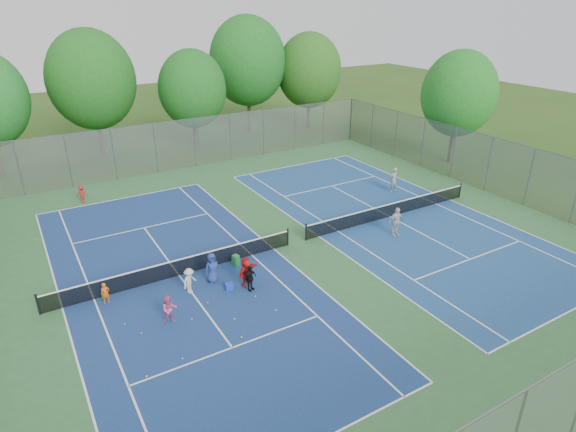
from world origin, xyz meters
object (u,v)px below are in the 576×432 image
object	(u,v)px
ball_hopper	(236,260)
instructor	(393,180)
net_left	(178,268)
net_right	(390,210)
ball_crate	(229,286)

from	to	relation	value
ball_hopper	instructor	world-z (taller)	instructor
net_left	net_right	bearing A→B (deg)	0.00
net_right	ball_hopper	world-z (taller)	net_right
net_right	ball_hopper	xyz separation A→B (m)	(-11.09, -0.54, -0.15)
net_left	net_right	size ratio (longest dim) A/B	1.00
net_right	net_left	bearing A→B (deg)	180.00
net_left	net_right	distance (m)	14.00
net_left	ball_hopper	distance (m)	2.96
net_right	instructor	size ratio (longest dim) A/B	7.06
net_left	ball_hopper	world-z (taller)	net_left
ball_hopper	ball_crate	bearing A→B (deg)	-123.25
net_left	net_right	world-z (taller)	same
net_left	ball_hopper	size ratio (longest dim) A/B	21.34
net_left	instructor	bearing A→B (deg)	10.78
net_right	instructor	distance (m)	4.56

